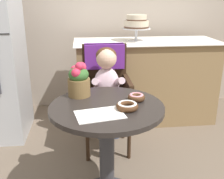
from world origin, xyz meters
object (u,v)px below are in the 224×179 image
at_px(wicker_chair, 105,80).
at_px(donut_mid, 136,97).
at_px(cafe_table, 107,135).
at_px(flower_vase, 79,80).
at_px(seated_child, 107,82).
at_px(tiered_cake_stand, 136,23).
at_px(donut_front, 127,106).

height_order(wicker_chair, donut_mid, wicker_chair).
relative_size(cafe_table, flower_vase, 3.01).
height_order(seated_child, flower_vase, seated_child).
bearing_deg(tiered_cake_stand, donut_front, -102.83).
distance_m(donut_front, tiered_cake_stand, 1.45).
bearing_deg(flower_vase, tiered_cake_stand, 61.58).
height_order(donut_mid, flower_vase, flower_vase).
height_order(cafe_table, seated_child, seated_child).
xyz_separation_m(wicker_chair, seated_child, (0.00, -0.16, 0.04)).
xyz_separation_m(cafe_table, seated_child, (0.06, 0.61, 0.17)).
height_order(seated_child, donut_front, seated_child).
relative_size(cafe_table, wicker_chair, 0.75).
bearing_deg(seated_child, donut_front, -84.88).
height_order(cafe_table, donut_front, donut_front).
relative_size(cafe_table, seated_child, 0.99).
bearing_deg(tiered_cake_stand, wicker_chair, -125.05).
xyz_separation_m(cafe_table, tiered_cake_stand, (0.43, 1.30, 0.58)).
bearing_deg(wicker_chair, donut_front, -86.35).
relative_size(seated_child, donut_mid, 6.45).
xyz_separation_m(donut_mid, flower_vase, (-0.37, 0.13, 0.09)).
relative_size(donut_mid, tiered_cake_stand, 0.38).
bearing_deg(donut_front, tiered_cake_stand, 77.17).
relative_size(wicker_chair, seated_child, 1.31).
xyz_separation_m(cafe_table, donut_mid, (0.20, 0.06, 0.24)).
relative_size(donut_front, donut_mid, 1.20).
bearing_deg(donut_front, cafe_table, 147.54).
bearing_deg(donut_mid, flower_vase, 160.47).
bearing_deg(donut_front, seated_child, 95.12).
bearing_deg(flower_vase, seated_child, 61.73).
bearing_deg(flower_vase, cafe_table, -48.43).
xyz_separation_m(donut_front, flower_vase, (-0.29, 0.27, 0.09)).
height_order(donut_front, donut_mid, donut_mid).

